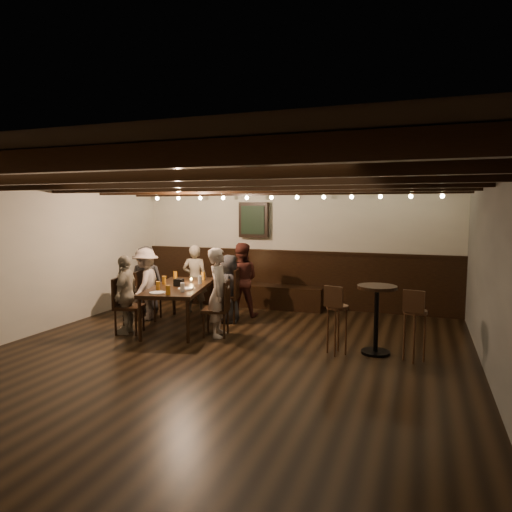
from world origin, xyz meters
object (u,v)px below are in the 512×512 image
at_px(person_left_far, 126,294).
at_px(bar_stool_left, 337,328).
at_px(chair_right_near, 227,306).
at_px(person_bench_centre, 195,279).
at_px(high_top_table, 376,309).
at_px(person_right_near, 229,288).
at_px(person_bench_right, 241,280).
at_px(person_right_far, 219,292).
at_px(person_left_near, 146,284).
at_px(chair_left_near, 148,305).
at_px(chair_right_far, 217,319).
at_px(person_bench_left, 146,280).
at_px(bar_stool_right, 414,334).
at_px(dining_table, 180,289).
at_px(chair_left_far, 128,316).

relative_size(person_left_far, bar_stool_left, 1.31).
relative_size(chair_right_near, person_bench_centre, 0.71).
bearing_deg(chair_right_near, person_left_far, 121.48).
relative_size(person_left_far, high_top_table, 1.33).
bearing_deg(person_left_far, person_right_near, 120.96).
distance_m(person_bench_right, person_right_far, 1.36).
relative_size(person_bench_centre, person_right_far, 0.94).
height_order(chair_right_near, high_top_table, high_top_table).
distance_m(person_bench_centre, person_left_near, 0.96).
xyz_separation_m(person_right_near, bar_stool_left, (2.10, -1.14, -0.24)).
bearing_deg(chair_left_near, person_bench_centre, 129.87).
bearing_deg(person_right_far, high_top_table, -105.22).
bearing_deg(person_left_far, person_left_near, -180.00).
relative_size(chair_right_near, person_left_near, 0.72).
relative_size(chair_right_far, person_bench_centre, 0.66).
xyz_separation_m(chair_right_near, high_top_table, (2.63, -0.93, 0.34)).
relative_size(chair_right_near, person_right_far, 0.67).
relative_size(person_bench_left, bar_stool_right, 1.34).
bearing_deg(person_right_far, chair_left_near, 58.50).
distance_m(chair_right_near, person_right_near, 0.31).
height_order(dining_table, person_bench_right, person_bench_right).
height_order(chair_left_near, bar_stool_right, bar_stool_right).
relative_size(high_top_table, bar_stool_left, 0.99).
height_order(person_bench_centre, person_right_near, person_bench_centre).
distance_m(chair_left_near, high_top_table, 4.08).
height_order(person_bench_centre, person_bench_right, person_bench_right).
distance_m(person_left_near, person_left_far, 0.90).
xyz_separation_m(chair_right_far, bar_stool_right, (2.92, -0.21, 0.09)).
bearing_deg(dining_table, chair_right_near, 32.02).
height_order(person_bench_left, person_right_far, person_right_far).
relative_size(chair_left_far, person_right_far, 0.65).
distance_m(person_left_far, high_top_table, 3.85).
relative_size(person_left_near, bar_stool_left, 1.34).
xyz_separation_m(dining_table, person_right_far, (0.84, -0.26, 0.05)).
relative_size(chair_right_far, high_top_table, 0.92).
distance_m(chair_right_far, high_top_table, 2.44).
bearing_deg(bar_stool_left, bar_stool_right, 15.64).
xyz_separation_m(chair_right_near, person_right_far, (0.24, -0.87, 0.41)).
relative_size(person_bench_centre, bar_stool_left, 1.36).
bearing_deg(person_bench_right, person_left_far, 39.29).
height_order(person_bench_right, person_right_near, person_bench_right).
distance_m(high_top_table, bar_stool_left, 0.60).
relative_size(chair_left_near, person_bench_left, 0.68).
xyz_separation_m(high_top_table, bar_stool_left, (-0.50, -0.21, -0.26)).
bearing_deg(dining_table, person_bench_left, 135.00).
xyz_separation_m(person_bench_right, person_left_far, (-1.28, -1.70, -0.05)).
xyz_separation_m(person_bench_right, bar_stool_right, (3.06, -1.56, -0.32)).
bearing_deg(person_bench_left, high_top_table, 153.43).
distance_m(chair_left_far, person_left_near, 0.97).
height_order(person_bench_centre, bar_stool_right, person_bench_centre).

